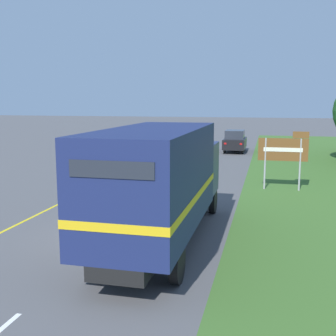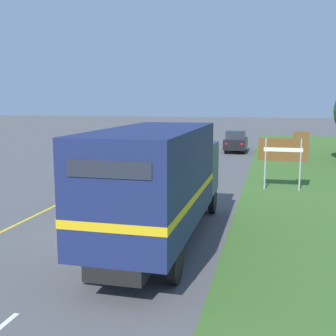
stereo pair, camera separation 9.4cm
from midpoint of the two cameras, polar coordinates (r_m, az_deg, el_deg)
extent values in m
plane|color=#515154|center=(13.90, -8.10, -9.23)|extent=(200.00, 200.00, 0.00)
cube|color=yellow|center=(26.58, -5.65, -0.34)|extent=(0.12, 59.54, 0.01)
cube|color=white|center=(14.08, -7.79, -8.97)|extent=(0.12, 2.60, 0.01)
cube|color=white|center=(20.15, -0.99, -3.35)|extent=(0.12, 2.60, 0.01)
cube|color=white|center=(26.48, 2.57, -0.35)|extent=(0.12, 2.60, 0.01)
cube|color=white|center=(32.91, 4.75, 1.49)|extent=(0.12, 2.60, 0.01)
cube|color=white|center=(39.40, 6.21, 2.72)|extent=(0.12, 2.60, 0.01)
cylinder|color=black|center=(16.93, -1.10, -4.03)|extent=(0.22, 1.00, 1.00)
cylinder|color=black|center=(16.55, 5.95, -4.40)|extent=(0.22, 1.00, 1.00)
cylinder|color=black|center=(10.94, -10.00, -11.65)|extent=(0.22, 1.00, 1.00)
cylinder|color=black|center=(10.33, 0.99, -12.79)|extent=(0.22, 1.00, 1.00)
cube|color=black|center=(13.16, -0.75, -7.09)|extent=(1.34, 8.79, 0.36)
cube|color=navy|center=(11.81, -2.01, -1.25)|extent=(2.43, 6.69, 2.74)
cube|color=gold|center=(11.91, -2.00, -3.52)|extent=(2.45, 6.71, 0.20)
cube|color=#232833|center=(8.54, -8.05, -0.21)|extent=(1.82, 0.03, 0.36)
cube|color=navy|center=(16.10, 2.17, 0.02)|extent=(2.34, 2.10, 1.90)
cube|color=#283342|center=(17.09, 2.87, 1.36)|extent=(2.07, 0.03, 0.85)
cylinder|color=black|center=(28.41, -1.68, 0.97)|extent=(0.16, 0.66, 0.66)
cylinder|color=black|center=(28.06, 1.23, 0.87)|extent=(0.16, 0.66, 0.66)
cylinder|color=black|center=(26.12, -3.06, 0.24)|extent=(0.16, 0.66, 0.66)
cylinder|color=black|center=(25.74, 0.10, 0.13)|extent=(0.16, 0.66, 0.66)
cube|color=white|center=(27.02, -0.84, 1.41)|extent=(1.80, 3.88, 0.80)
cube|color=#282D38|center=(26.78, -0.92, 2.94)|extent=(1.55, 2.13, 0.68)
cube|color=red|center=(25.30, -3.31, 1.19)|extent=(0.20, 0.03, 0.14)
cube|color=red|center=(24.97, -0.54, 1.10)|extent=(0.20, 0.03, 0.14)
cylinder|color=black|center=(37.76, 7.99, 2.91)|extent=(0.16, 0.66, 0.66)
cylinder|color=black|center=(37.65, 10.22, 2.84)|extent=(0.16, 0.66, 0.66)
cylinder|color=black|center=(35.39, 7.61, 2.51)|extent=(0.16, 0.66, 0.66)
cylinder|color=black|center=(35.27, 10.00, 2.43)|extent=(0.16, 0.66, 0.66)
cube|color=black|center=(36.47, 8.97, 3.33)|extent=(1.80, 3.86, 0.83)
cube|color=#282D38|center=(36.25, 8.98, 4.52)|extent=(1.55, 2.13, 0.71)
cube|color=red|center=(34.58, 7.68, 3.29)|extent=(0.20, 0.03, 0.14)
cube|color=red|center=(34.48, 9.76, 3.23)|extent=(0.20, 0.03, 0.14)
cylinder|color=#9E9EA3|center=(21.30, 12.88, 0.58)|extent=(0.09, 0.09, 2.55)
cylinder|color=#9E9EA3|center=(21.35, 17.33, 0.41)|extent=(0.09, 0.09, 2.55)
cube|color=brown|center=(21.22, 15.19, 2.42)|extent=(2.37, 0.06, 1.10)
cube|color=brown|center=(21.19, 17.45, 4.30)|extent=(0.76, 0.06, 0.32)
cube|color=silver|center=(21.18, 15.19, 2.41)|extent=(1.85, 0.02, 0.20)
camera|label=1|loc=(0.05, -90.14, -0.02)|focal=45.00mm
camera|label=2|loc=(0.05, 89.86, 0.02)|focal=45.00mm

